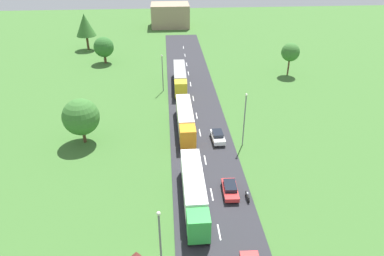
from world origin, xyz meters
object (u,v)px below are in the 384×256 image
Objects in this scene: distant_building at (170,15)px; tree_oak at (85,25)px; tree_pine at (290,52)px; lamppost_third at (162,71)px; truck_lead at (194,190)px; lamppost_lead at (161,247)px; truck_second at (185,119)px; tree_maple at (104,47)px; truck_third at (180,77)px; car_third at (218,136)px; car_second at (230,189)px; lamppost_second at (245,117)px; tree_birch at (81,117)px; motorcycle_courier at (248,196)px.

tree_oak is at bearing -132.44° from distant_building.
lamppost_third is at bearing -165.69° from tree_pine.
lamppost_lead is (-3.87, -11.17, 2.96)m from truck_lead.
truck_second is 2.13× the size of tree_maple.
truck_second is 18.88m from truck_third.
tree_pine is at bearing -62.43° from distant_building.
truck_third reaches higher than car_third.
car_third is (0.26, 12.98, 0.08)m from car_second.
tree_oak is 0.76× the size of distant_building.
distant_building is at bearing 96.72° from lamppost_second.
distant_building is at bearing 87.15° from lamppost_third.
truck_lead is 1.39× the size of tree_oak.
lamppost_lead is at bearing -90.39° from lamppost_third.
tree_oak reaches higher than truck_lead.
car_third is at bearing 88.87° from car_second.
car_second is at bearing -34.56° from tree_birch.
car_third is 60.28m from tree_oak.
tree_oak reaches higher than tree_birch.
motorcycle_courier is at bearing -73.63° from lamppost_third.
lamppost_third is (-3.55, 35.35, 2.24)m from truck_lead.
truck_third is 1.14× the size of distant_building.
motorcycle_courier is at bearing -65.41° from tree_maple.
tree_maple is at bearing 136.62° from truck_third.
motorcycle_courier is at bearing -69.94° from truck_second.
lamppost_second is (8.71, 13.04, 2.73)m from truck_lead.
motorcycle_courier is 27.95m from tree_birch.
car_third is at bearing -125.92° from tree_pine.
lamppost_second reaches higher than car_second.
tree_oak is (-29.26, 65.19, 6.08)m from car_second.
motorcycle_courier is 59.88m from tree_maple.
truck_second reaches higher than motorcycle_courier.
lamppost_second is at bearing -21.72° from car_third.
tree_pine reaches higher than tree_birch.
distant_building reaches higher than truck_lead.
tree_oak is (-20.98, 31.38, 2.47)m from lamppost_third.
tree_birch is (-16.20, -21.56, 2.31)m from truck_third.
lamppost_second is 49.55m from tree_maple.
truck_second is at bearing -89.42° from distant_building.
tree_pine is (20.46, 28.23, 4.55)m from car_third.
car_second is (4.66, -35.93, -1.38)m from truck_third.
car_second is at bearing -91.13° from car_third.
lamppost_lead is (-8.61, -12.71, 4.33)m from car_second.
truck_third is at bearing 97.39° from car_second.
tree_pine is 56.49m from distant_building.
truck_third reaches higher than motorcycle_courier.
car_second is 15.95m from lamppost_lead.
truck_lead is at bearing -44.62° from tree_birch.
lamppost_second is (8.64, -5.55, 2.79)m from truck_second.
truck_lead is 71.25m from tree_oak.
lamppost_third is at bearing 57.13° from tree_birch.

